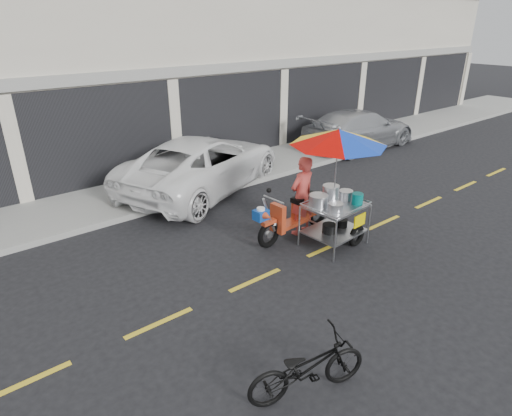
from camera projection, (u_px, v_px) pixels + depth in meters
ground at (327, 248)px, 9.24m from camera, size 90.00×90.00×0.00m
sidewalk at (194, 178)px, 13.13m from camera, size 45.00×3.00×0.15m
shophouse_block at (182, 28)px, 16.70m from camera, size 36.00×8.11×10.40m
centerline at (327, 248)px, 9.24m from camera, size 42.00×0.10×0.01m
white_pickup at (203, 163)px, 12.19m from camera, size 6.10×4.49×1.54m
silver_pickup at (359, 129)px, 16.20m from camera, size 5.04×2.09×1.46m
near_bicycle at (307, 367)px, 5.48m from camera, size 1.75×1.04×0.87m
food_vendor_rig at (324, 170)px, 8.97m from camera, size 2.66×2.10×2.59m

